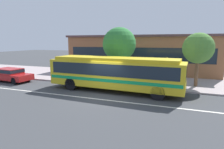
# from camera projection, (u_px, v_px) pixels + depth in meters

# --- Properties ---
(ground_plane) EXTENTS (120.00, 120.00, 0.00)m
(ground_plane) POSITION_uv_depth(u_px,v_px,m) (103.00, 96.00, 14.08)
(ground_plane) COLOR #3A3C40
(sidewalk_slab) EXTENTS (60.00, 8.00, 0.12)m
(sidewalk_slab) POSITION_uv_depth(u_px,v_px,m) (130.00, 78.00, 20.56)
(sidewalk_slab) COLOR #A29495
(sidewalk_slab) RESTS_ON ground_plane
(lane_stripe_center) EXTENTS (56.00, 0.16, 0.01)m
(lane_stripe_center) POSITION_uv_depth(u_px,v_px,m) (99.00, 99.00, 13.34)
(lane_stripe_center) COLOR silver
(lane_stripe_center) RESTS_ON ground_plane
(transit_bus) EXTENTS (10.71, 2.95, 2.69)m
(transit_bus) POSITION_uv_depth(u_px,v_px,m) (115.00, 72.00, 15.28)
(transit_bus) COLOR gold
(transit_bus) RESTS_ON ground_plane
(sedan_behind_bus) EXTENTS (4.50, 2.16, 1.29)m
(sedan_behind_bus) POSITION_uv_depth(u_px,v_px,m) (10.00, 74.00, 19.19)
(sedan_behind_bus) COLOR #B21C1D
(sedan_behind_bus) RESTS_ON ground_plane
(pedestrian_waiting_near_sign) EXTENTS (0.42, 0.42, 1.59)m
(pedestrian_waiting_near_sign) POSITION_uv_depth(u_px,v_px,m) (130.00, 73.00, 17.60)
(pedestrian_waiting_near_sign) COLOR #6C5D52
(pedestrian_waiting_near_sign) RESTS_ON sidewalk_slab
(bus_stop_sign) EXTENTS (0.13, 0.44, 2.51)m
(bus_stop_sign) POSITION_uv_depth(u_px,v_px,m) (167.00, 69.00, 15.81)
(bus_stop_sign) COLOR gray
(bus_stop_sign) RESTS_ON sidewalk_slab
(street_tree_near_stop) EXTENTS (3.20, 3.20, 5.14)m
(street_tree_near_stop) POSITION_uv_depth(u_px,v_px,m) (119.00, 44.00, 18.61)
(street_tree_near_stop) COLOR brown
(street_tree_near_stop) RESTS_ON sidewalk_slab
(street_tree_mid_block) EXTENTS (2.56, 2.56, 4.53)m
(street_tree_mid_block) POSITION_uv_depth(u_px,v_px,m) (198.00, 48.00, 16.16)
(street_tree_mid_block) COLOR brown
(street_tree_mid_block) RESTS_ON sidewalk_slab
(station_building) EXTENTS (18.35, 9.13, 4.67)m
(station_building) POSITION_uv_depth(u_px,v_px,m) (144.00, 53.00, 26.16)
(station_building) COLOR #915B3B
(station_building) RESTS_ON ground_plane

